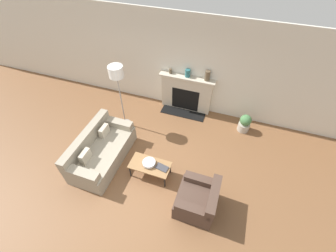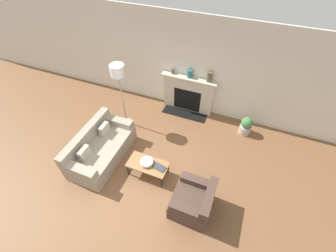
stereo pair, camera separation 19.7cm
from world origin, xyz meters
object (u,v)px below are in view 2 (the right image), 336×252
Objects in this scene: couch at (100,149)px; book at (159,167)px; armchair_near at (194,201)px; coffee_table at (148,165)px; floor_lamp at (118,76)px; mantel_vase_left at (173,71)px; bowl at (147,162)px; potted_plant at (246,126)px; mantel_vase_center_right at (209,77)px; fireplace at (188,94)px; mantel_vase_center_left at (190,74)px.

couch is 5.94× the size of book.
armchair_near reaches higher than coffee_table.
floor_lamp is 1.67m from mantel_vase_left.
bowl is at bearing 155.08° from coffee_table.
floor_lamp is at bearing -127.05° from mantel_vase_left.
book is 2.84m from potted_plant.
armchair_near is at bearing -79.09° from mantel_vase_center_right.
book is (-0.98, 0.45, 0.10)m from armchair_near.
couch is at bearing -119.05° from fireplace.
fireplace reaches higher than potted_plant.
armchair_near is 1.08m from book.
mantel_vase_center_left is 0.40× the size of potted_plant.
couch is 2.68m from armchair_near.
mantel_vase_center_left is (0.13, 2.68, 0.85)m from bowl.
mantel_vase_left reaches higher than armchair_near.
couch reaches higher than armchair_near.
coffee_table is at bearing -92.28° from mantel_vase_center_left.
mantel_vase_center_right reaches higher than coffee_table.
fireplace is at bearing -178.57° from mantel_vase_center_right.
fireplace is 2.25m from floor_lamp.
armchair_near is 2.86× the size of bowl.
couch is at bearing 178.77° from coffee_table.
fireplace reaches higher than book.
coffee_table is (1.36, -0.03, 0.05)m from couch.
armchair_near is 3.94× the size of mantel_vase_center_left.
armchair_near is at bearing -69.47° from fireplace.
armchair_near is at bearing -18.89° from bowl.
mantel_vase_left is 1.08m from mantel_vase_center_right.
fireplace is 0.72m from mantel_vase_center_left.
mantel_vase_center_left is (1.50, 1.30, -0.35)m from floor_lamp.
potted_plant reaches higher than bowl.
armchair_near is 3.50m from floor_lamp.
mantel_vase_center_right is at bearing -37.38° from couch.
mantel_vase_left reaches higher than couch.
couch is 1.34m from bowl.
potted_plant is at bearing -9.43° from mantel_vase_left.
floor_lamp is 3.55× the size of potted_plant.
book is (0.18, -2.66, -0.17)m from fireplace.
armchair_near reaches higher than potted_plant.
bowl is 0.56× the size of potted_plant.
armchair_near is at bearing -99.96° from couch.
couch is at bearing -170.38° from book.
fireplace reaches higher than armchair_near.
mantel_vase_center_left is at bearing 108.47° from fireplace.
potted_plant is at bearing 165.55° from armchair_near.
mantel_vase_left is at bearing 170.57° from potted_plant.
mantel_vase_center_right is 0.53× the size of potted_plant.
coffee_table is 6.66× the size of mantel_vase_left.
fireplace is at bearing 104.17° from book.
fireplace is at bearing 87.61° from coffee_table.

